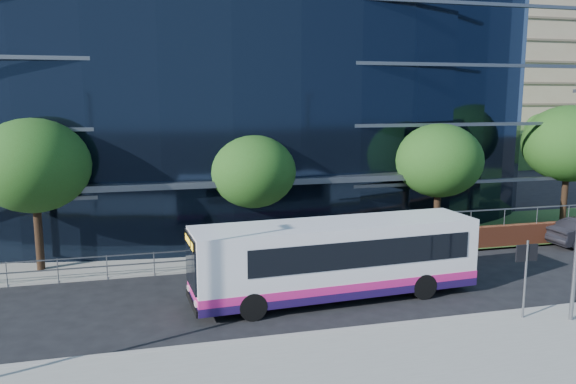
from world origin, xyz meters
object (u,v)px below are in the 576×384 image
object	(u,v)px
tree_far_b	(253,172)
city_bus	(338,258)
street_sign	(526,263)
tree_dist_f	(543,128)
tree_far_a	(34,166)
tree_dist_e	(435,128)
tree_far_d	(569,144)
tree_far_c	(439,161)

from	to	relation	value
tree_far_b	city_bus	xyz separation A→B (m)	(1.96, -7.20, -2.59)
street_sign	tree_dist_f	size ratio (longest dim) A/B	0.46
street_sign	tree_far_a	bearing A→B (deg)	148.83
tree_far_b	tree_far_a	bearing A→B (deg)	-177.14
street_sign	city_bus	bearing A→B (deg)	144.93
city_bus	tree_far_a	bearing A→B (deg)	147.11
tree_dist_e	tree_dist_f	size ratio (longest dim) A/B	1.08
tree_far_a	tree_dist_f	size ratio (longest dim) A/B	1.15
tree_far_b	street_sign	bearing A→B (deg)	-55.92
tree_far_a	tree_far_d	bearing A→B (deg)	1.97
tree_far_b	city_bus	world-z (taller)	tree_far_b
tree_far_b	tree_far_c	world-z (taller)	tree_far_c
tree_far_c	tree_far_a	bearing A→B (deg)	180.00
tree_far_b	tree_far_d	distance (m)	19.03
tree_far_c	tree_dist_e	bearing A→B (deg)	61.26
tree_far_b	tree_dist_f	size ratio (longest dim) A/B	1.00
tree_dist_e	tree_dist_f	distance (m)	16.13
tree_dist_f	tree_far_b	bearing A→B (deg)	-142.92
tree_far_d	city_bus	bearing A→B (deg)	-155.68
tree_far_c	tree_far_d	bearing A→B (deg)	6.34
street_sign	tree_dist_f	world-z (taller)	tree_dist_f
tree_far_a	tree_dist_e	size ratio (longest dim) A/B	1.07
tree_far_b	tree_dist_e	bearing A→B (deg)	48.48
tree_dist_f	city_bus	world-z (taller)	tree_dist_f
city_bus	tree_far_b	bearing A→B (deg)	101.61
tree_far_b	tree_dist_f	xyz separation A→B (m)	(43.00, 32.50, 0.00)
tree_far_b	city_bus	bearing A→B (deg)	-74.76
tree_far_a	tree_far_b	distance (m)	10.03
street_sign	tree_far_a	world-z (taller)	tree_far_a
tree_far_b	city_bus	distance (m)	7.90
street_sign	tree_dist_f	distance (m)	56.25
street_sign	tree_dist_f	bearing A→B (deg)	50.84
tree_far_b	tree_dist_f	bearing A→B (deg)	37.08
tree_far_a	tree_far_c	distance (m)	20.00
tree_far_a	tree_far_c	xyz separation A→B (m)	(20.00, 0.00, -0.33)
tree_far_a	tree_dist_f	world-z (taller)	tree_far_a
tree_far_b	tree_far_d	bearing A→B (deg)	1.51
tree_far_b	tree_far_c	distance (m)	10.02
tree_far_a	city_bus	world-z (taller)	tree_far_a
street_sign	tree_far_c	distance (m)	11.14
tree_far_c	tree_far_d	world-z (taller)	tree_far_d
tree_far_c	city_bus	distance (m)	10.86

